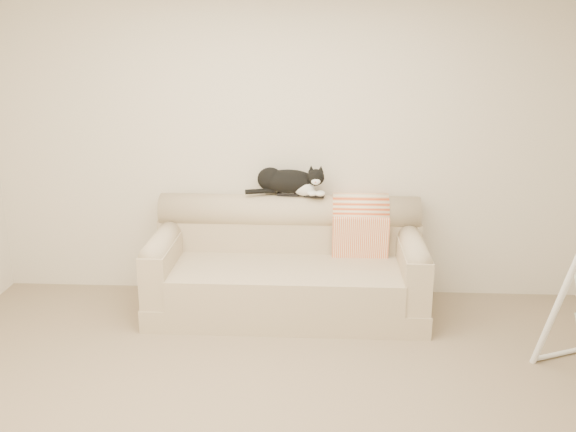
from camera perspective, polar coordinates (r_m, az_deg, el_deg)
The scene contains 7 objects.
ground_plane at distance 3.98m, azimuth -1.62°, elevation -17.88°, with size 5.00×5.00×0.00m, color #7B6858.
room_shell at distance 3.36m, azimuth -1.83°, elevation 4.11°, with size 5.04×4.04×2.60m.
sofa at distance 5.25m, azimuth -0.05°, elevation -4.64°, with size 2.20×0.93×0.90m.
remote_a at distance 5.31m, azimuth 0.01°, elevation 1.96°, with size 0.18×0.06×0.03m.
remote_b at distance 5.27m, azimuth 2.32°, elevation 1.81°, with size 0.18×0.08×0.02m.
tuxedo_cat at distance 5.29m, azimuth 0.06°, elevation 3.11°, with size 0.66×0.29×0.26m.
throw_blanket at distance 5.34m, azimuth 6.42°, elevation -0.11°, with size 0.46×0.38×0.58m.
Camera 1 is at (0.28, -3.27, 2.26)m, focal length 40.00 mm.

